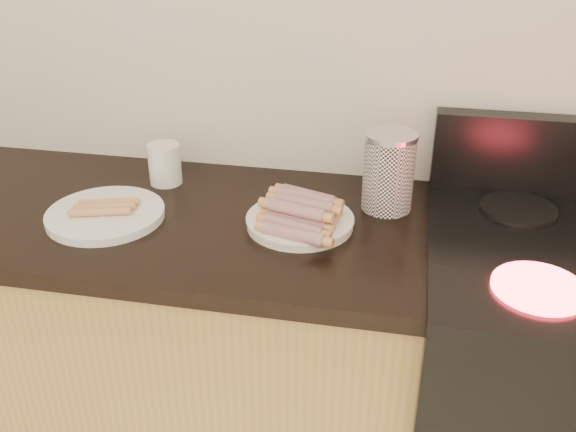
% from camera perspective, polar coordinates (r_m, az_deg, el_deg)
% --- Properties ---
extents(wall_back, '(4.00, 0.04, 2.60)m').
position_cam_1_polar(wall_back, '(1.67, -0.59, 16.88)').
color(wall_back, silver).
rests_on(wall_back, ground).
extents(cabinet_base, '(2.20, 0.59, 0.86)m').
position_cam_1_polar(cabinet_base, '(2.04, -22.39, -10.28)').
color(cabinet_base, '#9F7947').
rests_on(cabinet_base, floor).
extents(stove, '(0.76, 0.65, 0.91)m').
position_cam_1_polar(stove, '(1.78, 23.54, -15.71)').
color(stove, black).
rests_on(stove, floor).
extents(burner_near_left, '(0.18, 0.18, 0.01)m').
position_cam_1_polar(burner_near_left, '(1.34, 21.39, -5.96)').
color(burner_near_left, '#FF1E2D').
rests_on(burner_near_left, stove).
extents(burner_far_left, '(0.18, 0.18, 0.01)m').
position_cam_1_polar(burner_far_left, '(1.63, 19.79, 0.61)').
color(burner_far_left, black).
rests_on(burner_far_left, stove).
extents(main_plate, '(0.31, 0.31, 0.02)m').
position_cam_1_polar(main_plate, '(1.49, 1.07, -0.59)').
color(main_plate, white).
rests_on(main_plate, counter_slab).
extents(side_plate, '(0.29, 0.29, 0.02)m').
position_cam_1_polar(side_plate, '(1.58, -15.91, 0.13)').
color(side_plate, white).
rests_on(side_plate, counter_slab).
extents(hotdog_pile, '(0.14, 0.27, 0.06)m').
position_cam_1_polar(hotdog_pile, '(1.47, 1.08, 0.47)').
color(hotdog_pile, '#A0353B').
rests_on(hotdog_pile, main_plate).
extents(plain_sausages, '(0.13, 0.10, 0.02)m').
position_cam_1_polar(plain_sausages, '(1.57, -16.01, 0.77)').
color(plain_sausages, '#CB7557').
rests_on(plain_sausages, side_plate).
extents(canister, '(0.13, 0.13, 0.19)m').
position_cam_1_polar(canister, '(1.55, 8.94, 3.95)').
color(canister, white).
rests_on(canister, counter_slab).
extents(mug, '(0.10, 0.10, 0.11)m').
position_cam_1_polar(mug, '(1.71, -10.90, 4.56)').
color(mug, white).
rests_on(mug, counter_slab).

